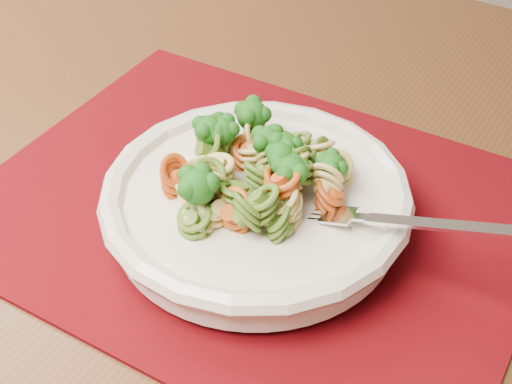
% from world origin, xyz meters
% --- Properties ---
extents(dining_table, '(1.38, 0.97, 0.73)m').
position_xyz_m(dining_table, '(0.52, 0.32, 0.62)').
color(dining_table, '#482C14').
rests_on(dining_table, ground).
extents(placemat, '(0.49, 0.40, 0.00)m').
position_xyz_m(placemat, '(0.47, 0.25, 0.73)').
color(placemat, '#500307').
rests_on(placemat, dining_table).
extents(pasta_bowl, '(0.25, 0.25, 0.05)m').
position_xyz_m(pasta_bowl, '(0.48, 0.23, 0.76)').
color(pasta_bowl, beige).
rests_on(pasta_bowl, placemat).
extents(pasta_broccoli_heap, '(0.22, 0.22, 0.06)m').
position_xyz_m(pasta_broccoli_heap, '(0.48, 0.23, 0.78)').
color(pasta_broccoli_heap, tan).
rests_on(pasta_broccoli_heap, pasta_bowl).
extents(fork, '(0.18, 0.04, 0.08)m').
position_xyz_m(fork, '(0.56, 0.22, 0.77)').
color(fork, silver).
rests_on(fork, pasta_bowl).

